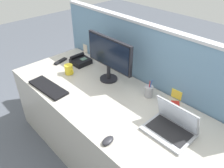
# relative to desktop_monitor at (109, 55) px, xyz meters

# --- Properties ---
(ground_plane) EXTENTS (10.00, 10.00, 0.00)m
(ground_plane) POSITION_rel_desktop_monitor_xyz_m (0.22, -0.22, -0.99)
(ground_plane) COLOR #4C515B
(desk) EXTENTS (2.10, 0.84, 0.73)m
(desk) POSITION_rel_desktop_monitor_xyz_m (0.22, -0.22, -0.62)
(desk) COLOR #ADA89E
(desk) RESTS_ON ground_plane
(cubicle_divider) EXTENTS (2.23, 0.08, 1.29)m
(cubicle_divider) POSITION_rel_desktop_monitor_xyz_m (0.22, 0.24, -0.34)
(cubicle_divider) COLOR #6084A3
(cubicle_divider) RESTS_ON ground_plane
(desktop_monitor) EXTENTS (0.55, 0.17, 0.43)m
(desktop_monitor) POSITION_rel_desktop_monitor_xyz_m (0.00, 0.00, 0.00)
(desktop_monitor) COLOR black
(desktop_monitor) RESTS_ON desk
(laptop) EXTENTS (0.34, 0.25, 0.22)m
(laptop) POSITION_rel_desktop_monitor_xyz_m (0.83, -0.15, -0.21)
(laptop) COLOR #9EA0A8
(laptop) RESTS_ON desk
(desk_phone) EXTENTS (0.18, 0.19, 0.09)m
(desk_phone) POSITION_rel_desktop_monitor_xyz_m (-0.46, -0.01, -0.23)
(desk_phone) COLOR black
(desk_phone) RESTS_ON desk
(keyboard_main) EXTENTS (0.44, 0.19, 0.02)m
(keyboard_main) POSITION_rel_desktop_monitor_xyz_m (-0.27, -0.53, -0.25)
(keyboard_main) COLOR black
(keyboard_main) RESTS_ON desk
(computer_mouse_right_hand) EXTENTS (0.07, 0.11, 0.03)m
(computer_mouse_right_hand) POSITION_rel_desktop_monitor_xyz_m (0.59, -0.56, -0.24)
(computer_mouse_right_hand) COLOR #232328
(computer_mouse_right_hand) RESTS_ON desk
(pen_cup) EXTENTS (0.08, 0.08, 0.17)m
(pen_cup) POSITION_rel_desktop_monitor_xyz_m (0.44, 0.06, -0.21)
(pen_cup) COLOR #99999E
(pen_cup) RESTS_ON desk
(cell_phone_red_case) EXTENTS (0.13, 0.14, 0.01)m
(cell_phone_red_case) POSITION_rel_desktop_monitor_xyz_m (0.69, 0.11, -0.26)
(cell_phone_red_case) COLOR #B22323
(cell_phone_red_case) RESTS_ON desk
(tv_remote) EXTENTS (0.09, 0.18, 0.02)m
(tv_remote) POSITION_rel_desktop_monitor_xyz_m (-0.64, -0.16, -0.25)
(tv_remote) COLOR black
(tv_remote) RESTS_ON desk
(coffee_mug) EXTENTS (0.12, 0.09, 0.10)m
(coffee_mug) POSITION_rel_desktop_monitor_xyz_m (-0.36, -0.23, -0.21)
(coffee_mug) COLOR yellow
(coffee_mug) RESTS_ON desk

